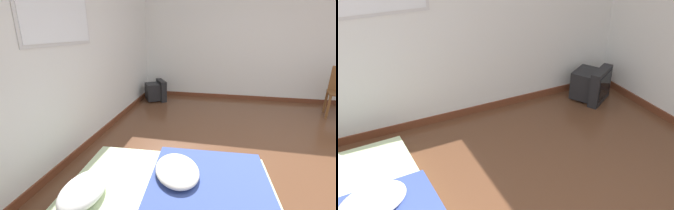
# 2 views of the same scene
# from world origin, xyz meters

# --- Properties ---
(wall_back) EXTENTS (7.94, 0.08, 2.60)m
(wall_back) POSITION_xyz_m (-0.00, 2.66, 1.29)
(wall_back) COLOR white
(wall_back) RESTS_ON ground_plane
(crt_tv) EXTENTS (0.56, 0.55, 0.44)m
(crt_tv) POSITION_xyz_m (2.28, 2.28, 0.21)
(crt_tv) COLOR black
(crt_tv) RESTS_ON ground_plane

